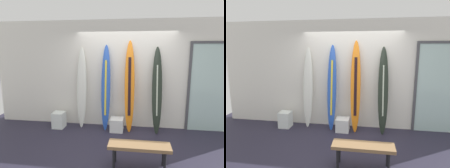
{
  "view_description": "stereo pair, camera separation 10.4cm",
  "coord_description": "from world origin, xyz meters",
  "views": [
    {
      "loc": [
        0.31,
        -3.67,
        2.05
      ],
      "look_at": [
        -0.33,
        0.95,
        1.2
      ],
      "focal_mm": 30.26,
      "sensor_mm": 36.0,
      "label": 1
    },
    {
      "loc": [
        0.41,
        -3.65,
        2.05
      ],
      "look_at": [
        -0.33,
        0.95,
        1.2
      ],
      "focal_mm": 30.26,
      "sensor_mm": 36.0,
      "label": 2
    }
  ],
  "objects": [
    {
      "name": "surfboard_charcoal",
      "position": [
        0.79,
        0.95,
        1.05
      ],
      "size": [
        0.26,
        0.43,
        2.13
      ],
      "color": "black",
      "rests_on": "ground"
    },
    {
      "name": "surfboard_sunset",
      "position": [
        0.11,
        0.97,
        1.13
      ],
      "size": [
        0.27,
        0.43,
        2.28
      ],
      "color": "orange",
      "rests_on": "ground"
    },
    {
      "name": "ground",
      "position": [
        0.0,
        0.0,
        -0.02
      ],
      "size": [
        8.0,
        8.0,
        0.04
      ],
      "primitive_type": "cube",
      "color": "#262334"
    },
    {
      "name": "wall_back",
      "position": [
        0.0,
        1.3,
        1.4
      ],
      "size": [
        7.2,
        0.2,
        2.8
      ],
      "primitive_type": "cube",
      "color": "silver",
      "rests_on": "ground"
    },
    {
      "name": "glass_door",
      "position": [
        2.13,
        1.18,
        1.16
      ],
      "size": [
        1.16,
        0.06,
        2.25
      ],
      "color": "silver",
      "rests_on": "ground"
    },
    {
      "name": "display_block_center",
      "position": [
        -0.19,
        0.85,
        0.17
      ],
      "size": [
        0.33,
        0.33,
        0.33
      ],
      "color": "white",
      "rests_on": "ground"
    },
    {
      "name": "bench",
      "position": [
        0.36,
        -0.62,
        0.38
      ],
      "size": [
        1.07,
        0.32,
        0.44
      ],
      "color": "olive",
      "rests_on": "ground"
    },
    {
      "name": "surfboard_ivory",
      "position": [
        -1.15,
        1.04,
        1.05
      ],
      "size": [
        0.26,
        0.29,
        2.11
      ],
      "color": "silver",
      "rests_on": "ground"
    },
    {
      "name": "surfboard_cobalt",
      "position": [
        -0.49,
        0.98,
        1.07
      ],
      "size": [
        0.24,
        0.39,
        2.18
      ],
      "color": "blue",
      "rests_on": "ground"
    },
    {
      "name": "display_block_left",
      "position": [
        -1.74,
        0.86,
        0.21
      ],
      "size": [
        0.3,
        0.3,
        0.42
      ],
      "color": "white",
      "rests_on": "ground"
    }
  ]
}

